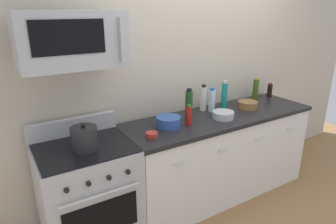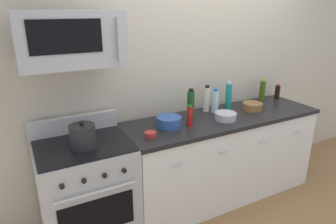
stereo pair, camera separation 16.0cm
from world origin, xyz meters
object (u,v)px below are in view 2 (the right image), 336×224
at_px(bowl_blue_mixing, 169,121).
at_px(bottle_vinegar_white, 207,99).
at_px(bowl_wooden_salad, 252,106).
at_px(range_oven, 87,192).
at_px(microwave, 70,39).
at_px(bowl_red_small, 151,134).
at_px(stockpot, 83,136).
at_px(bottle_sparkling_teal, 229,96).
at_px(bottle_hot_sauce_red, 190,116).
at_px(bottle_soy_sauce_dark, 277,92).
at_px(bottle_water_clear, 215,101).
at_px(bowl_steel_prep, 226,116).
at_px(bottle_olive_oil, 262,91).
at_px(bottle_wine_green, 191,105).

bearing_deg(bowl_blue_mixing, bottle_vinegar_white, 19.62).
bearing_deg(bowl_wooden_salad, range_oven, -179.70).
relative_size(microwave, bowl_red_small, 7.30).
xyz_separation_m(bowl_wooden_salad, stockpot, (-1.82, -0.06, 0.05)).
xyz_separation_m(microwave, bowl_red_small, (0.55, -0.17, -0.81)).
bearing_deg(bottle_vinegar_white, range_oven, -171.18).
height_order(bottle_sparkling_teal, bottle_vinegar_white, bottle_sparkling_teal).
bearing_deg(bowl_blue_mixing, bottle_hot_sauce_red, -23.11).
bearing_deg(bottle_soy_sauce_dark, bowl_blue_mixing, -173.50).
height_order(bottle_hot_sauce_red, bottle_water_clear, bottle_water_clear).
bearing_deg(bowl_wooden_salad, bowl_red_small, -174.14).
bearing_deg(bowl_wooden_salad, bowl_steel_prep, -167.10).
xyz_separation_m(bottle_olive_oil, bottle_wine_green, (-1.07, -0.14, 0.02)).
height_order(range_oven, bowl_blue_mixing, range_oven).
relative_size(bottle_olive_oil, bottle_water_clear, 1.04).
distance_m(bottle_soy_sauce_dark, bowl_wooden_salad, 0.59).
bearing_deg(bottle_wine_green, bottle_hot_sauce_red, -124.46).
relative_size(bottle_soy_sauce_dark, bottle_wine_green, 0.56).
xyz_separation_m(range_oven, bottle_hot_sauce_red, (0.98, -0.06, 0.55)).
distance_m(range_oven, stockpot, 0.55).
bearing_deg(bowl_steel_prep, range_oven, 176.19).
height_order(microwave, bottle_hot_sauce_red, microwave).
bearing_deg(bottle_vinegar_white, bottle_hot_sauce_red, -144.22).
distance_m(bottle_soy_sauce_dark, bowl_steel_prep, 1.04).
bearing_deg(bottle_hot_sauce_red, bottle_wine_green, 55.54).
height_order(microwave, bottle_olive_oil, microwave).
relative_size(range_oven, bowl_steel_prep, 5.04).
xyz_separation_m(bottle_hot_sauce_red, bowl_steel_prep, (0.40, -0.03, -0.06)).
height_order(bottle_wine_green, stockpot, bottle_wine_green).
bearing_deg(bottle_wine_green, bowl_steel_prep, -28.38).
distance_m(microwave, bottle_wine_green, 1.27).
distance_m(bottle_hot_sauce_red, bowl_blue_mixing, 0.20).
height_order(bottle_soy_sauce_dark, bowl_wooden_salad, bottle_soy_sauce_dark).
xyz_separation_m(bottle_olive_oil, bowl_blue_mixing, (-1.34, -0.20, -0.08)).
distance_m(bottle_wine_green, bowl_steel_prep, 0.36).
distance_m(bowl_red_small, bowl_wooden_salad, 1.27).
relative_size(bottle_wine_green, stockpot, 1.44).
distance_m(bowl_red_small, bowl_blue_mixing, 0.28).
relative_size(bottle_water_clear, bowl_blue_mixing, 1.10).
bearing_deg(bottle_wine_green, range_oven, -176.13).
xyz_separation_m(bottle_soy_sauce_dark, bottle_water_clear, (-0.96, -0.06, 0.04)).
height_order(bottle_vinegar_white, bowl_wooden_salad, bottle_vinegar_white).
distance_m(bottle_vinegar_white, bowl_steel_prep, 0.32).
relative_size(bottle_soy_sauce_dark, bowl_red_small, 1.71).
distance_m(bottle_soy_sauce_dark, bottle_hot_sauce_red, 1.42).
distance_m(microwave, bottle_water_clear, 1.58).
bearing_deg(bottle_water_clear, bottle_olive_oil, 5.76).
xyz_separation_m(bottle_soy_sauce_dark, bowl_steel_prep, (-1.00, -0.28, -0.04)).
bearing_deg(bottle_water_clear, bowl_blue_mixing, -168.52).
relative_size(bottle_vinegar_white, bowl_wooden_salad, 1.33).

